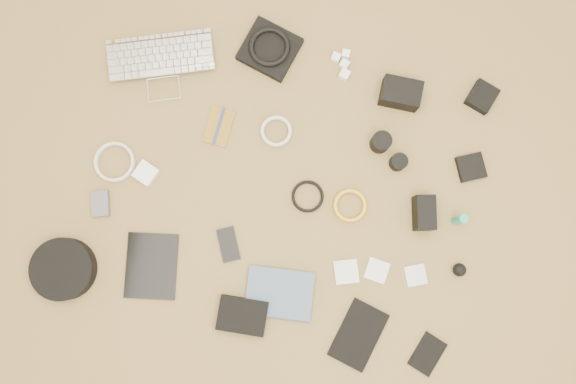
% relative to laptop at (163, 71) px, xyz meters
% --- Properties ---
extents(room_shell, '(4.04, 4.04, 2.58)m').
position_rel_laptop_xyz_m(room_shell, '(0.47, -0.35, 1.24)').
color(room_shell, olive).
rests_on(room_shell, ground).
extents(laptop, '(0.43, 0.36, 0.03)m').
position_rel_laptop_xyz_m(laptop, '(0.00, 0.00, 0.00)').
color(laptop, '#BCBDC1').
rests_on(laptop, ground).
extents(headphone_pouch, '(0.23, 0.22, 0.03)m').
position_rel_laptop_xyz_m(headphone_pouch, '(0.35, 0.14, 0.00)').
color(headphone_pouch, black).
rests_on(headphone_pouch, ground).
extents(headphones, '(0.14, 0.14, 0.02)m').
position_rel_laptop_xyz_m(headphones, '(0.35, 0.14, 0.03)').
color(headphones, black).
rests_on(headphones, headphone_pouch).
extents(charger_a, '(0.03, 0.03, 0.03)m').
position_rel_laptop_xyz_m(charger_a, '(0.59, 0.15, -0.00)').
color(charger_a, white).
rests_on(charger_a, ground).
extents(charger_b, '(0.04, 0.04, 0.03)m').
position_rel_laptop_xyz_m(charger_b, '(0.62, 0.14, -0.00)').
color(charger_b, white).
rests_on(charger_b, ground).
extents(charger_c, '(0.03, 0.03, 0.03)m').
position_rel_laptop_xyz_m(charger_c, '(0.62, 0.17, -0.00)').
color(charger_c, white).
rests_on(charger_c, ground).
extents(charger_d, '(0.04, 0.04, 0.03)m').
position_rel_laptop_xyz_m(charger_d, '(0.63, 0.10, 0.00)').
color(charger_d, white).
rests_on(charger_d, ground).
extents(dslr_camera, '(0.14, 0.10, 0.08)m').
position_rel_laptop_xyz_m(dslr_camera, '(0.83, 0.06, 0.02)').
color(dslr_camera, black).
rests_on(dslr_camera, ground).
extents(lens_pouch, '(0.11, 0.12, 0.03)m').
position_rel_laptop_xyz_m(lens_pouch, '(1.11, 0.10, 0.00)').
color(lens_pouch, black).
rests_on(lens_pouch, ground).
extents(notebook_olive, '(0.10, 0.14, 0.01)m').
position_rel_laptop_xyz_m(notebook_olive, '(0.23, -0.16, -0.01)').
color(notebook_olive, olive).
rests_on(notebook_olive, ground).
extents(pen_blue, '(0.02, 0.13, 0.01)m').
position_rel_laptop_xyz_m(pen_blue, '(0.23, -0.16, -0.00)').
color(pen_blue, '#1634B2').
rests_on(pen_blue, notebook_olive).
extents(cable_white_a, '(0.14, 0.14, 0.01)m').
position_rel_laptop_xyz_m(cable_white_a, '(0.43, -0.14, -0.01)').
color(cable_white_a, silver).
rests_on(cable_white_a, ground).
extents(lens_a, '(0.08, 0.08, 0.07)m').
position_rel_laptop_xyz_m(lens_a, '(0.79, -0.12, 0.02)').
color(lens_a, black).
rests_on(lens_a, ground).
extents(lens_b, '(0.06, 0.06, 0.05)m').
position_rel_laptop_xyz_m(lens_b, '(0.86, -0.18, 0.01)').
color(lens_b, black).
rests_on(lens_b, ground).
extents(card_reader, '(0.12, 0.12, 0.02)m').
position_rel_laptop_xyz_m(card_reader, '(1.11, -0.15, -0.00)').
color(card_reader, black).
rests_on(card_reader, ground).
extents(power_brick, '(0.09, 0.09, 0.03)m').
position_rel_laptop_xyz_m(power_brick, '(0.02, -0.36, 0.00)').
color(power_brick, white).
rests_on(power_brick, ground).
extents(cable_white_b, '(0.15, 0.15, 0.01)m').
position_rel_laptop_xyz_m(cable_white_b, '(-0.10, -0.34, -0.01)').
color(cable_white_b, silver).
rests_on(cable_white_b, ground).
extents(cable_black, '(0.13, 0.13, 0.01)m').
position_rel_laptop_xyz_m(cable_black, '(0.57, -0.34, -0.01)').
color(cable_black, black).
rests_on(cable_black, ground).
extents(cable_yellow, '(0.15, 0.15, 0.01)m').
position_rel_laptop_xyz_m(cable_yellow, '(0.72, -0.35, -0.01)').
color(cable_yellow, gold).
rests_on(cable_yellow, ground).
extents(flash, '(0.08, 0.13, 0.09)m').
position_rel_laptop_xyz_m(flash, '(0.97, -0.33, 0.03)').
color(flash, black).
rests_on(flash, ground).
extents(lens_cleaner, '(0.03, 0.03, 0.10)m').
position_rel_laptop_xyz_m(lens_cleaner, '(1.08, -0.34, 0.03)').
color(lens_cleaner, '#1AAA97').
rests_on(lens_cleaner, ground).
extents(battery_charger, '(0.08, 0.10, 0.02)m').
position_rel_laptop_xyz_m(battery_charger, '(-0.12, -0.49, -0.00)').
color(battery_charger, '#545358').
rests_on(battery_charger, ground).
extents(tablet, '(0.20, 0.24, 0.01)m').
position_rel_laptop_xyz_m(tablet, '(0.10, -0.67, -0.01)').
color(tablet, black).
rests_on(tablet, ground).
extents(phone, '(0.10, 0.13, 0.01)m').
position_rel_laptop_xyz_m(phone, '(0.34, -0.55, -0.01)').
color(phone, black).
rests_on(phone, ground).
extents(filter_case_left, '(0.10, 0.10, 0.01)m').
position_rel_laptop_xyz_m(filter_case_left, '(0.75, -0.57, -0.01)').
color(filter_case_left, silver).
rests_on(filter_case_left, ground).
extents(filter_case_mid, '(0.08, 0.08, 0.01)m').
position_rel_laptop_xyz_m(filter_case_mid, '(0.85, -0.55, -0.01)').
color(filter_case_mid, silver).
rests_on(filter_case_mid, ground).
extents(filter_case_right, '(0.09, 0.09, 0.01)m').
position_rel_laptop_xyz_m(filter_case_right, '(0.98, -0.54, -0.01)').
color(filter_case_right, silver).
rests_on(filter_case_right, ground).
extents(air_blower, '(0.05, 0.05, 0.04)m').
position_rel_laptop_xyz_m(air_blower, '(1.12, -0.50, 0.01)').
color(air_blower, black).
rests_on(air_blower, ground).
extents(headphone_case, '(0.23, 0.23, 0.06)m').
position_rel_laptop_xyz_m(headphone_case, '(-0.19, -0.73, 0.01)').
color(headphone_case, black).
rests_on(headphone_case, ground).
extents(drive_case, '(0.16, 0.12, 0.04)m').
position_rel_laptop_xyz_m(drive_case, '(0.43, -0.77, 0.01)').
color(drive_case, black).
rests_on(drive_case, ground).
extents(paperback, '(0.23, 0.18, 0.02)m').
position_rel_laptop_xyz_m(paperback, '(0.54, -0.77, -0.00)').
color(paperback, '#475D78').
rests_on(paperback, ground).
extents(notebook_black_a, '(0.19, 0.24, 0.01)m').
position_rel_laptop_xyz_m(notebook_black_a, '(0.82, -0.77, -0.01)').
color(notebook_black_a, black).
rests_on(notebook_black_a, ground).
extents(notebook_black_b, '(0.12, 0.15, 0.01)m').
position_rel_laptop_xyz_m(notebook_black_b, '(1.06, -0.79, -0.01)').
color(notebook_black_b, black).
rests_on(notebook_black_b, ground).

